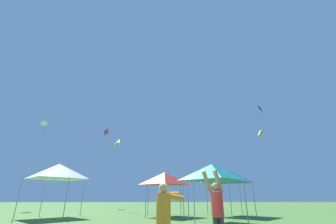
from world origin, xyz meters
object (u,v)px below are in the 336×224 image
at_px(canopy_tent_white, 58,171).
at_px(kite_white_delta, 44,124).
at_px(person_watcher_orange, 164,215).
at_px(kite_black_diamond, 261,109).
at_px(canopy_tent_blue, 227,176).
at_px(kite_lime_box, 260,133).
at_px(canopy_tent_red, 165,179).
at_px(canopy_tent_teal, 212,172).
at_px(kite_purple_diamond, 106,133).
at_px(kite_lime_diamond, 116,143).
at_px(person_flyer_red, 217,207).

relative_size(canopy_tent_white, kite_white_delta, 1.95).
relative_size(person_watcher_orange, kite_black_diamond, 0.73).
height_order(canopy_tent_white, canopy_tent_blue, canopy_tent_white).
relative_size(person_watcher_orange, kite_lime_box, 2.18).
bearing_deg(canopy_tent_red, kite_black_diamond, 44.39).
relative_size(canopy_tent_red, kite_white_delta, 1.68).
distance_m(canopy_tent_teal, canopy_tent_blue, 5.11).
height_order(canopy_tent_white, canopy_tent_red, canopy_tent_white).
xyz_separation_m(canopy_tent_teal, kite_black_diamond, (14.02, 20.95, 12.90)).
bearing_deg(person_watcher_orange, kite_lime_box, 58.81).
distance_m(kite_purple_diamond, kite_lime_box, 23.67).
distance_m(canopy_tent_white, canopy_tent_blue, 13.09).
relative_size(person_watcher_orange, kite_lime_diamond, 1.68).
height_order(kite_black_diamond, kite_lime_diamond, kite_black_diamond).
relative_size(kite_lime_box, kite_white_delta, 0.40).
bearing_deg(kite_purple_diamond, kite_lime_diamond, -65.69).
xyz_separation_m(person_watcher_orange, kite_lime_box, (11.25, 18.58, 7.20)).
bearing_deg(kite_lime_diamond, kite_black_diamond, 17.92).
distance_m(person_flyer_red, canopy_tent_blue, 12.19).
relative_size(person_flyer_red, canopy_tent_red, 0.65).
distance_m(canopy_tent_red, canopy_tent_blue, 5.01).
bearing_deg(canopy_tent_blue, kite_lime_diamond, 140.89).
xyz_separation_m(kite_lime_diamond, kite_white_delta, (-11.40, 3.27, 3.56)).
relative_size(canopy_tent_blue, kite_purple_diamond, 1.61).
bearing_deg(kite_black_diamond, kite_purple_diamond, 178.82).
xyz_separation_m(canopy_tent_white, kite_white_delta, (-9.37, 13.24, 8.12)).
xyz_separation_m(canopy_tent_blue, kite_lime_box, (6.10, 5.84, 5.27)).
bearing_deg(canopy_tent_white, person_watcher_orange, -56.06).
distance_m(canopy_tent_teal, kite_black_diamond, 28.32).
bearing_deg(canopy_tent_blue, kite_lime_box, 43.74).
relative_size(canopy_tent_teal, kite_purple_diamond, 1.52).
xyz_separation_m(canopy_tent_teal, canopy_tent_red, (-2.81, 4.48, -0.02)).
xyz_separation_m(person_watcher_orange, canopy_tent_red, (0.15, 12.61, 1.73)).
bearing_deg(canopy_tent_white, kite_lime_diamond, 78.48).
xyz_separation_m(canopy_tent_blue, kite_black_diamond, (11.83, 16.34, 12.73)).
bearing_deg(canopy_tent_teal, canopy_tent_blue, 64.53).
height_order(canopy_tent_white, canopy_tent_teal, canopy_tent_white).
xyz_separation_m(kite_black_diamond, kite_white_delta, (-34.24, -4.12, -4.37)).
distance_m(person_watcher_orange, kite_purple_diamond, 32.77).
relative_size(person_flyer_red, kite_white_delta, 1.09).
bearing_deg(person_watcher_orange, kite_black_diamond, 59.73).
xyz_separation_m(canopy_tent_white, kite_purple_diamond, (-1.55, 17.90, 8.14)).
height_order(person_flyer_red, canopy_tent_red, canopy_tent_red).
relative_size(person_flyer_red, canopy_tent_teal, 0.64).
bearing_deg(canopy_tent_red, person_watcher_orange, -90.67).
xyz_separation_m(canopy_tent_blue, kite_lime_diamond, (-11.01, 8.95, 4.80)).
xyz_separation_m(kite_black_diamond, kite_lime_box, (-5.73, -10.50, -7.46)).
height_order(canopy_tent_blue, kite_lime_box, kite_lime_box).
bearing_deg(canopy_tent_blue, person_watcher_orange, -112.00).
xyz_separation_m(kite_lime_box, kite_lime_diamond, (-17.11, 3.12, -0.47)).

